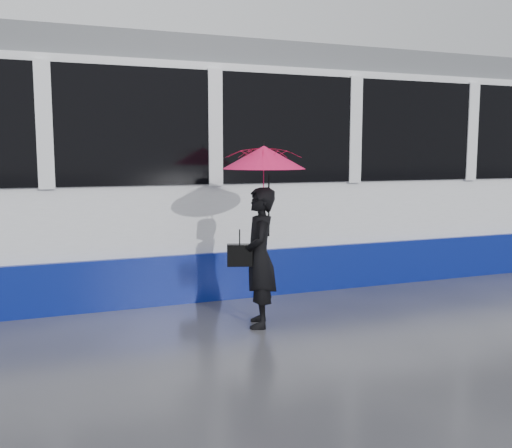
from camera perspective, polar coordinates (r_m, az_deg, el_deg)
name	(u,v)px	position (r m, az deg, el deg)	size (l,w,h in m)	color
ground	(272,325)	(6.38, 1.63, -10.11)	(90.00, 90.00, 0.00)	#2D2D33
rails	(209,278)	(8.66, -4.73, -5.43)	(34.00, 1.51, 0.02)	#3F3D38
tram	(84,171)	(8.15, -16.82, 5.05)	(26.00, 2.56, 3.35)	white
woman	(259,257)	(6.20, 0.34, -3.36)	(0.56, 0.36, 1.52)	black
umbrella	(264,174)	(6.12, 0.79, 5.06)	(1.13, 1.13, 1.03)	#E3134F
handbag	(240,255)	(6.14, -1.64, -3.12)	(0.30, 0.20, 0.42)	black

